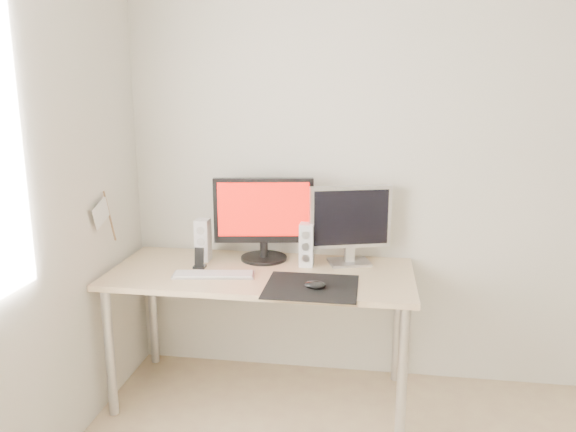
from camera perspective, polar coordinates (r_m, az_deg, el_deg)
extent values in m
plane|color=beige|center=(3.19, 15.14, 4.76)|extent=(3.50, 0.00, 3.50)
cube|color=black|center=(2.76, 2.40, -7.19)|extent=(0.45, 0.40, 0.00)
ellipsoid|color=black|center=(2.72, 2.75, -7.02)|extent=(0.11, 0.06, 0.04)
cube|color=#D1B587|center=(2.99, -2.76, -5.89)|extent=(1.60, 0.70, 0.03)
cylinder|color=silver|center=(3.11, -17.66, -13.07)|extent=(0.05, 0.05, 0.70)
cylinder|color=silver|center=(2.83, 11.54, -15.45)|extent=(0.05, 0.05, 0.70)
cylinder|color=silver|center=(3.59, -13.58, -9.18)|extent=(0.05, 0.05, 0.70)
cylinder|color=silver|center=(3.35, 11.07, -10.72)|extent=(0.05, 0.05, 0.70)
cylinder|color=black|center=(3.18, -2.46, -4.28)|extent=(0.30, 0.30, 0.02)
cylinder|color=black|center=(3.16, -2.47, -3.10)|extent=(0.05, 0.05, 0.12)
cube|color=black|center=(3.10, -2.50, 0.58)|extent=(0.55, 0.13, 0.36)
cube|color=red|center=(3.08, -2.51, 0.66)|extent=(0.49, 0.08, 0.30)
cube|color=#BBBBBD|center=(3.13, 6.23, -4.69)|extent=(0.26, 0.22, 0.01)
cube|color=silver|center=(3.11, 6.26, -3.68)|extent=(0.06, 0.05, 0.10)
cube|color=silver|center=(3.06, 6.35, -0.09)|extent=(0.44, 0.17, 0.34)
cube|color=black|center=(3.04, 6.46, -0.18)|extent=(0.39, 0.12, 0.30)
cube|color=white|center=(3.17, -8.62, -2.43)|extent=(0.08, 0.09, 0.24)
cylinder|color=silver|center=(3.15, -8.81, -3.76)|extent=(0.05, 0.01, 0.05)
cylinder|color=#ADACAF|center=(3.13, -8.85, -2.63)|extent=(0.05, 0.01, 0.05)
cylinder|color=#B5B5B7|center=(3.11, -8.89, -1.49)|extent=(0.05, 0.01, 0.05)
cube|color=white|center=(3.04, 1.91, -2.93)|extent=(0.08, 0.09, 0.24)
cylinder|color=silver|center=(3.02, 1.80, -4.32)|extent=(0.05, 0.01, 0.05)
cylinder|color=silver|center=(3.00, 1.81, -3.15)|extent=(0.05, 0.01, 0.05)
cylinder|color=silver|center=(2.99, 1.82, -1.96)|extent=(0.05, 0.01, 0.05)
cube|color=#BABABC|center=(2.94, -7.56, -5.95)|extent=(0.43, 0.18, 0.01)
cube|color=white|center=(2.93, -7.57, -5.81)|extent=(0.41, 0.16, 0.01)
cube|color=black|center=(3.07, -8.97, -5.11)|extent=(0.06, 0.05, 0.01)
cube|color=black|center=(3.06, -9.00, -4.10)|extent=(0.05, 0.02, 0.10)
cylinder|color=#A57F54|center=(3.09, -17.66, -0.03)|extent=(0.01, 0.10, 0.29)
cube|color=white|center=(3.00, -18.42, 0.33)|extent=(0.00, 0.19, 0.15)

